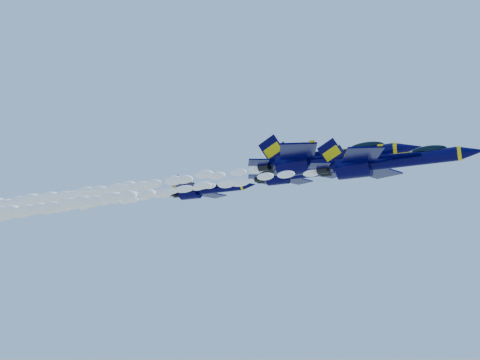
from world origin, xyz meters
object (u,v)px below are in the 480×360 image
at_px(jet_fourth, 207,190).
at_px(jet_lead, 386,162).
at_px(jet_third, 297,174).
at_px(jet_second, 325,158).

bearing_deg(jet_fourth, jet_lead, -35.71).
bearing_deg(jet_third, jet_lead, -51.52).
relative_size(jet_lead, jet_fourth, 0.88).
bearing_deg(jet_lead, jet_third, 128.48).
bearing_deg(jet_second, jet_third, 123.28).
relative_size(jet_lead, jet_second, 0.78).
distance_m(jet_lead, jet_fourth, 44.83).
bearing_deg(jet_second, jet_lead, -44.90).
xyz_separation_m(jet_second, jet_third, (-8.39, 12.78, 1.88)).
height_order(jet_lead, jet_second, jet_second).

